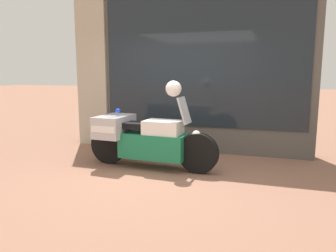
% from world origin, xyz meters
% --- Properties ---
extents(ground_plane, '(60.00, 60.00, 0.00)m').
position_xyz_m(ground_plane, '(0.00, 0.00, 0.00)').
color(ground_plane, '#8E604C').
extents(shop_building, '(5.07, 0.55, 3.78)m').
position_xyz_m(shop_building, '(-0.33, 2.00, 1.90)').
color(shop_building, '#56514C').
rests_on(shop_building, ground).
extents(window_display, '(3.90, 0.30, 1.94)m').
position_xyz_m(window_display, '(0.29, 2.03, 0.46)').
color(window_display, slate).
rests_on(window_display, ground).
extents(paramedic_motorcycle, '(2.38, 0.80, 1.26)m').
position_xyz_m(paramedic_motorcycle, '(-0.42, 0.45, 0.53)').
color(paramedic_motorcycle, black).
rests_on(paramedic_motorcycle, ground).
extents(white_helmet, '(0.26, 0.26, 0.26)m').
position_xyz_m(white_helmet, '(0.16, 0.42, 1.39)').
color(white_helmet, white).
rests_on(white_helmet, paramedic_motorcycle).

